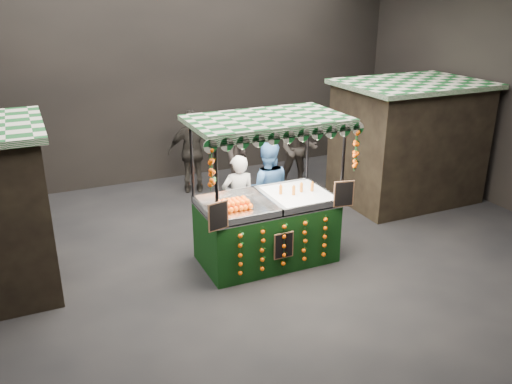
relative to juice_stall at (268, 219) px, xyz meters
name	(u,v)px	position (x,y,z in m)	size (l,w,h in m)	color
ground	(251,266)	(-0.36, -0.08, -0.78)	(12.00, 12.00, 0.00)	black
market_hall	(250,63)	(-0.36, -0.08, 2.60)	(12.10, 10.10, 5.05)	black
neighbour_stall_right	(407,141)	(4.04, 1.42, 0.53)	(3.00, 2.20, 2.60)	black
juice_stall	(268,219)	(0.00, 0.00, 0.00)	(2.59, 1.53, 2.51)	#0B3311
vendor_grey	(238,200)	(-0.18, 0.87, 0.06)	(0.65, 0.47, 1.67)	gray
vendor_blue	(267,189)	(0.45, 1.00, 0.12)	(1.07, 0.97, 1.80)	#294F85
shopper_0	(9,209)	(-3.97, 2.14, 0.05)	(0.71, 0.59, 1.66)	black
shopper_1	(298,149)	(2.17, 2.95, 0.17)	(1.15, 1.07, 1.90)	#282320
shopper_2	(193,152)	(-0.11, 3.72, 0.18)	(1.21, 0.79, 1.92)	#272420
shopper_3	(238,151)	(0.85, 3.39, 0.18)	(1.26, 1.42, 1.91)	#2A2422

